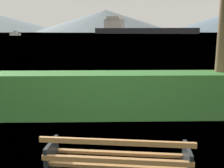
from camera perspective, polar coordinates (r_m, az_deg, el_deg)
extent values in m
plane|color=#6B8EA3|center=(309.40, -1.45, 10.85)|extent=(620.00, 620.00, 0.00)
cube|color=#A0703F|center=(3.54, 1.01, -17.31)|extent=(1.89, 0.30, 0.04)
cube|color=#A0703F|center=(3.71, 1.26, -15.89)|extent=(1.89, 0.30, 0.04)
cube|color=#A0703F|center=(3.88, 1.48, -14.60)|extent=(1.89, 0.30, 0.04)
cube|color=#A0703F|center=(3.42, 0.91, -16.13)|extent=(1.88, 0.28, 0.06)
cube|color=#A0703F|center=(3.27, 0.86, -12.37)|extent=(1.88, 0.28, 0.06)
cube|color=#1E2328|center=(3.91, -12.71, -16.54)|extent=(0.11, 0.51, 0.68)
cube|color=#387A33|center=(6.73, -0.03, -2.33)|extent=(13.60, 0.89, 1.12)
cylinder|color=brown|center=(7.34, 22.63, 8.05)|extent=(0.29, 0.29, 3.69)
cube|color=#232328|center=(233.32, 7.25, 11.23)|extent=(87.25, 36.56, 4.80)
cube|color=silver|center=(238.95, 0.46, 12.81)|extent=(18.18, 14.87, 7.68)
cube|color=silver|center=(239.14, 0.46, 14.02)|extent=(14.00, 14.67, 2.40)
cube|color=silver|center=(140.90, -20.02, 9.95)|extent=(5.48, 3.47, 1.18)
cube|color=beige|center=(140.90, -20.05, 10.43)|extent=(2.18, 1.87, 1.17)
cone|color=gray|center=(562.00, -1.47, 13.34)|extent=(287.90, 287.90, 45.26)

